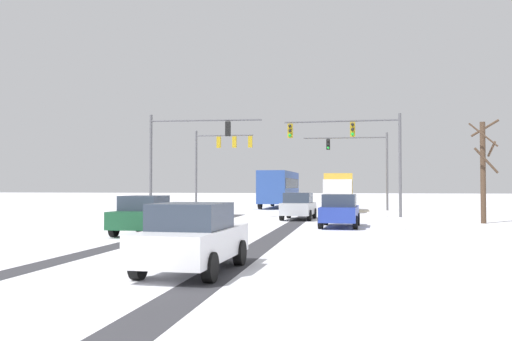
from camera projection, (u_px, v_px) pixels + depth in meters
wheel_track_left_lane at (270, 239)px, 20.32m from camera, size 0.93×34.68×0.01m
wheel_track_right_lane at (150, 237)px, 21.15m from camera, size 0.86×34.68×0.01m
sidewalk_kerb_right at (488, 246)px, 17.48m from camera, size 4.00×34.68×0.12m
traffic_signal_near_right at (358, 143)px, 33.45m from camera, size 7.23×0.48×6.50m
traffic_signal_far_right at (363, 157)px, 45.03m from camera, size 7.04×0.53×6.50m
traffic_signal_far_left at (219, 152)px, 43.23m from camera, size 4.77×0.43×6.50m
traffic_signal_near_left at (182, 146)px, 33.45m from camera, size 7.06×0.68×6.50m
car_silver_lead at (299, 206)px, 32.45m from camera, size 1.99×4.18×1.62m
car_blue_second at (340, 211)px, 26.42m from camera, size 1.99×4.18×1.62m
car_dark_green_third at (145, 215)px, 22.42m from camera, size 1.86×4.11×1.62m
car_white_fourth at (193, 237)px, 12.61m from camera, size 1.96×4.17×1.62m
bus_oncoming at (279, 186)px, 51.11m from camera, size 2.76×11.03×3.38m
box_truck_delivery at (339, 191)px, 43.03m from camera, size 2.32×7.40×3.02m
bare_tree_sidewalk_far at (484, 168)px, 29.14m from camera, size 1.85×1.88×5.71m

